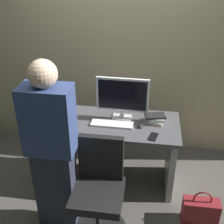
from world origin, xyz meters
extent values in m
plane|color=#4C4742|center=(0.00, 0.00, 0.00)|extent=(9.00, 9.00, 0.00)
cube|color=tan|center=(0.00, 0.81, 1.50)|extent=(6.40, 0.10, 3.00)
cube|color=#4C4C51|center=(0.00, 0.00, 0.74)|extent=(1.38, 0.65, 0.04)
cube|color=#B2B2B7|center=(-0.63, 0.00, 0.36)|extent=(0.06, 0.57, 0.72)
cube|color=#B2B2B7|center=(0.63, 0.00, 0.36)|extent=(0.06, 0.57, 0.72)
cylinder|color=black|center=(-0.03, -0.74, 0.23)|extent=(0.05, 0.05, 0.39)
cube|color=black|center=(-0.03, -0.74, 0.46)|extent=(0.44, 0.44, 0.08)
cube|color=black|center=(-0.03, -0.55, 0.72)|extent=(0.40, 0.06, 0.44)
cube|color=#262838|center=(-0.41, -0.68, 0.42)|extent=(0.34, 0.20, 0.85)
cube|color=navy|center=(-0.41, -0.68, 1.14)|extent=(0.40, 0.24, 0.58)
sphere|color=beige|center=(-0.41, -0.68, 1.53)|extent=(0.22, 0.22, 0.22)
cube|color=silver|center=(0.09, 0.10, 0.77)|extent=(0.20, 0.15, 0.02)
cube|color=silver|center=(0.09, 0.10, 0.81)|extent=(0.04, 0.03, 0.08)
cube|color=silver|center=(0.09, 0.10, 1.03)|extent=(0.54, 0.05, 0.36)
cube|color=black|center=(0.09, 0.09, 1.03)|extent=(0.50, 0.02, 0.32)
cube|color=white|center=(0.00, -0.05, 0.77)|extent=(0.43, 0.14, 0.02)
ellipsoid|color=black|center=(0.29, -0.04, 0.78)|extent=(0.06, 0.10, 0.03)
cylinder|color=#3372B2|center=(-0.44, -0.19, 0.81)|extent=(0.07, 0.07, 0.10)
cylinder|color=#D84C3F|center=(-0.53, 0.17, 0.80)|extent=(0.07, 0.07, 0.09)
cube|color=beige|center=(0.43, 0.05, 0.77)|extent=(0.19, 0.15, 0.03)
cube|color=white|center=(0.44, 0.07, 0.81)|extent=(0.16, 0.16, 0.04)
cube|color=black|center=(0.43, 0.06, 0.84)|extent=(0.23, 0.17, 0.02)
cube|color=black|center=(0.42, -0.22, 0.76)|extent=(0.10, 0.16, 0.01)
cube|color=maroon|center=(0.92, -0.48, 0.13)|extent=(0.34, 0.14, 0.26)
torus|color=maroon|center=(0.92, -0.48, 0.29)|extent=(0.18, 0.02, 0.18)
camera|label=1|loc=(0.36, -2.53, 2.27)|focal=45.81mm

